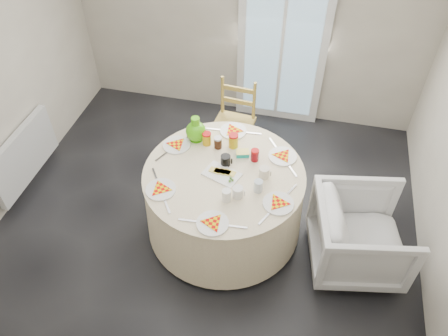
% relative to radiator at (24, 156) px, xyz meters
% --- Properties ---
extents(floor, '(4.00, 4.00, 0.00)m').
position_rel_radiator_xyz_m(floor, '(1.94, -0.20, -0.38)').
color(floor, black).
rests_on(floor, ground).
extents(wall_back, '(4.00, 0.02, 2.60)m').
position_rel_radiator_xyz_m(wall_back, '(1.94, 1.80, 0.92)').
color(wall_back, '#BCB5A3').
rests_on(wall_back, floor).
extents(glass_door, '(1.00, 0.08, 2.10)m').
position_rel_radiator_xyz_m(glass_door, '(2.34, 1.75, 0.67)').
color(glass_door, silver).
rests_on(glass_door, floor).
extents(radiator, '(0.07, 1.00, 0.55)m').
position_rel_radiator_xyz_m(radiator, '(0.00, 0.00, 0.00)').
color(radiator, silver).
rests_on(radiator, floor).
extents(table, '(1.44, 1.44, 0.73)m').
position_rel_radiator_xyz_m(table, '(2.11, -0.12, -0.01)').
color(table, '#F2ECB4').
rests_on(table, floor).
extents(wooden_chair, '(0.45, 0.43, 0.92)m').
position_rel_radiator_xyz_m(wooden_chair, '(1.97, 0.89, 0.09)').
color(wooden_chair, '#A9893E').
rests_on(wooden_chair, floor).
extents(armchair, '(0.86, 0.90, 0.80)m').
position_rel_radiator_xyz_m(armchair, '(3.34, -0.22, 0.01)').
color(armchair, silver).
rests_on(armchair, floor).
extents(place_settings, '(1.47, 1.47, 0.03)m').
position_rel_radiator_xyz_m(place_settings, '(2.11, -0.12, 0.39)').
color(place_settings, white).
rests_on(place_settings, table).
extents(jar_cluster, '(0.55, 0.30, 0.15)m').
position_rel_radiator_xyz_m(jar_cluster, '(2.10, 0.16, 0.44)').
color(jar_cluster, '#8F4614').
rests_on(jar_cluster, table).
extents(butter_tub, '(0.14, 0.11, 0.05)m').
position_rel_radiator_xyz_m(butter_tub, '(2.22, 0.14, 0.41)').
color(butter_tub, '#0CAE9D').
rests_on(butter_tub, table).
extents(green_pitcher, '(0.25, 0.25, 0.24)m').
position_rel_radiator_xyz_m(green_pitcher, '(1.76, 0.25, 0.49)').
color(green_pitcher, '#49BB0E').
rests_on(green_pitcher, table).
extents(cheese_platter, '(0.35, 0.29, 0.04)m').
position_rel_radiator_xyz_m(cheese_platter, '(2.10, -0.14, 0.39)').
color(cheese_platter, white).
rests_on(cheese_platter, table).
extents(mugs_glasses, '(0.79, 0.79, 0.12)m').
position_rel_radiator_xyz_m(mugs_glasses, '(2.28, -0.13, 0.43)').
color(mugs_glasses, gray).
rests_on(mugs_glasses, table).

